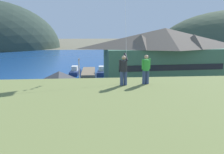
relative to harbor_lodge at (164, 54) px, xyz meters
name	(u,v)px	position (x,y,z in m)	size (l,w,h in m)	color
ground_plane	(130,132)	(-10.29, -20.69, -5.85)	(600.00, 600.00, 0.00)	#66604C
parking_lot_pad	(124,113)	(-10.29, -15.69, -5.80)	(40.00, 20.00, 0.10)	gray
bay_water	(105,59)	(-10.29, 39.31, -5.84)	(360.00, 84.00, 0.03)	navy
harbor_lodge	(164,54)	(0.00, 0.00, 0.00)	(25.53, 11.14, 11.03)	#38604C
storage_shed_near_lot	(60,89)	(-18.68, -12.84, -3.17)	(6.55, 6.57, 5.15)	#338475
wharf_dock	(89,72)	(-15.60, 11.02, -5.50)	(3.20, 11.19, 0.70)	#70604C
moored_boat_wharfside	(75,72)	(-18.87, 10.00, -5.13)	(2.34, 6.08, 2.16)	navy
moored_boat_outer_mooring	(102,72)	(-12.27, 9.31, -5.13)	(2.68, 6.50, 2.16)	navy
parked_car_mid_row_center	(3,108)	(-25.37, -15.08, -4.79)	(4.28, 2.20, 1.82)	#9EA3A8
parked_car_front_row_silver	(78,127)	(-15.56, -21.32, -4.79)	(4.27, 2.20, 1.82)	slate
parked_car_back_row_left	(136,101)	(-8.29, -13.94, -4.79)	(4.27, 2.19, 1.82)	#236633
parked_car_back_row_right	(158,118)	(-7.08, -19.70, -4.79)	(4.30, 2.26, 1.82)	#B28923
parking_light_pole	(79,77)	(-16.21, -10.13, -2.06)	(0.24, 0.78, 6.32)	#ADADB2
person_kite_flyer	(124,69)	(-12.15, -28.68, 2.34)	(0.52, 0.69, 1.86)	#384770
person_companion	(146,68)	(-10.78, -28.47, 2.33)	(0.54, 0.40, 1.74)	#384770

